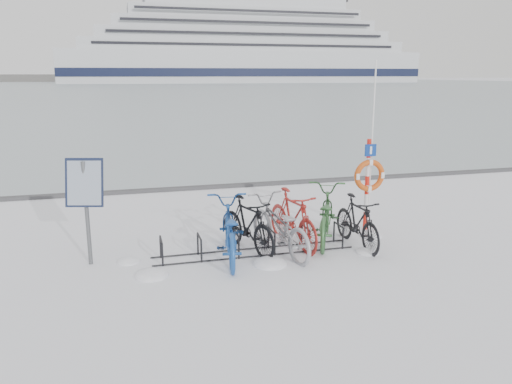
% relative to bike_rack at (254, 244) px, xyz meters
% --- Properties ---
extents(ground, '(900.00, 900.00, 0.00)m').
position_rel_bike_rack_xyz_m(ground, '(0.00, 0.00, -0.18)').
color(ground, white).
rests_on(ground, ground).
extents(ice_sheet, '(400.00, 298.00, 0.02)m').
position_rel_bike_rack_xyz_m(ice_sheet, '(0.00, 155.00, -0.17)').
color(ice_sheet, '#A4B1B9').
rests_on(ice_sheet, ground).
extents(quay_edge, '(400.00, 0.25, 0.10)m').
position_rel_bike_rack_xyz_m(quay_edge, '(0.00, 5.90, -0.13)').
color(quay_edge, '#3F3F42').
rests_on(quay_edge, ground).
extents(bike_rack, '(4.00, 0.48, 0.46)m').
position_rel_bike_rack_xyz_m(bike_rack, '(0.00, 0.00, 0.00)').
color(bike_rack, black).
rests_on(bike_rack, ground).
extents(info_board, '(0.71, 0.41, 2.00)m').
position_rel_bike_rack_xyz_m(info_board, '(-3.09, 0.22, 1.26)').
color(info_board, '#595B5E').
rests_on(info_board, ground).
extents(lifebuoy_station, '(0.72, 0.22, 3.76)m').
position_rel_bike_rack_xyz_m(lifebuoy_station, '(2.85, 0.79, 1.08)').
color(lifebuoy_station, red).
rests_on(lifebuoy_station, ground).
extents(cruise_ferry, '(148.92, 28.06, 48.93)m').
position_rel_bike_rack_xyz_m(cruise_ferry, '(49.16, 202.52, 13.15)').
color(cruise_ferry, silver).
rests_on(cruise_ferry, ground).
extents(bike_0, '(1.12, 2.34, 1.18)m').
position_rel_bike_rack_xyz_m(bike_0, '(-0.52, -0.10, 0.41)').
color(bike_0, '#1B4994').
rests_on(bike_0, ground).
extents(bike_1, '(1.09, 1.94, 1.12)m').
position_rel_bike_rack_xyz_m(bike_1, '(-0.07, 0.22, 0.38)').
color(bike_1, black).
rests_on(bike_1, ground).
extents(bike_2, '(1.22, 2.31, 1.15)m').
position_rel_bike_rack_xyz_m(bike_2, '(0.49, -0.08, 0.39)').
color(bike_2, gray).
rests_on(bike_2, ground).
extents(bike_3, '(0.88, 2.04, 1.19)m').
position_rel_bike_rack_xyz_m(bike_3, '(0.90, 0.28, 0.41)').
color(bike_3, maroon).
rests_on(bike_3, ground).
extents(bike_4, '(1.69, 2.38, 1.19)m').
position_rel_bike_rack_xyz_m(bike_4, '(1.66, 0.40, 0.41)').
color(bike_4, '#2F5C2F').
rests_on(bike_4, ground).
extents(bike_5, '(0.59, 1.81, 1.08)m').
position_rel_bike_rack_xyz_m(bike_5, '(2.16, -0.11, 0.36)').
color(bike_5, black).
rests_on(bike_5, ground).
extents(snow_drifts, '(5.62, 2.00, 0.23)m').
position_rel_bike_rack_xyz_m(snow_drifts, '(-0.07, -0.35, -0.18)').
color(snow_drifts, white).
rests_on(snow_drifts, ground).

